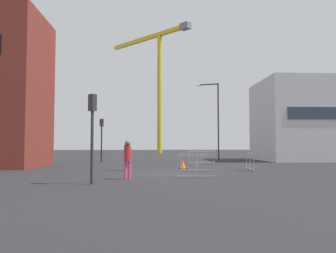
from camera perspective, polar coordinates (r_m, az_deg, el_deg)
The scene contains 13 objects.
ground at distance 19.03m, azimuth 0.46°, elevation -8.01°, with size 160.00×160.00×0.00m, color #28282B.
office_block at distance 37.91m, azimuth 25.57°, elevation 0.89°, with size 13.86×8.16×8.11m.
construction_crane at distance 64.01m, azimuth -1.85°, elevation 9.56°, with size 15.14×15.41×22.96m.
streetlamp_tall at distance 31.81m, azimuth 8.10°, elevation 1.99°, with size 2.03×0.77×7.44m.
traffic_light_far at distance 14.25m, azimuth -12.83°, elevation 0.55°, with size 0.38×0.36×3.73m.
traffic_light_near at distance 30.93m, azimuth -11.28°, elevation -1.11°, with size 0.39×0.35×3.96m.
pedestrian_walking at distance 21.24m, azimuth -7.05°, elevation -4.52°, with size 0.34×0.34×1.86m.
pedestrian_waiting at distance 15.93m, azimuth -6.92°, elevation -5.21°, with size 0.34×0.34×1.78m.
safety_barrier_front at distance 28.59m, azimuth 5.76°, elevation -5.20°, with size 2.38×0.35×1.08m.
safety_barrier_mid_span at distance 20.34m, azimuth 5.01°, elevation -6.09°, with size 2.21×0.21×1.08m.
safety_barrier_left_run at distance 16.43m, azimuth 4.75°, elevation -6.82°, with size 1.97×0.09×1.08m.
safety_barrier_right_run at distance 21.66m, azimuth 13.81°, elevation -5.83°, with size 0.10×1.91×1.08m.
traffic_cone_on_verge at distance 22.49m, azimuth 2.54°, elevation -6.55°, with size 0.58×0.58×0.59m.
Camera 1 is at (-1.01, -18.93, 1.65)m, focal length 35.71 mm.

